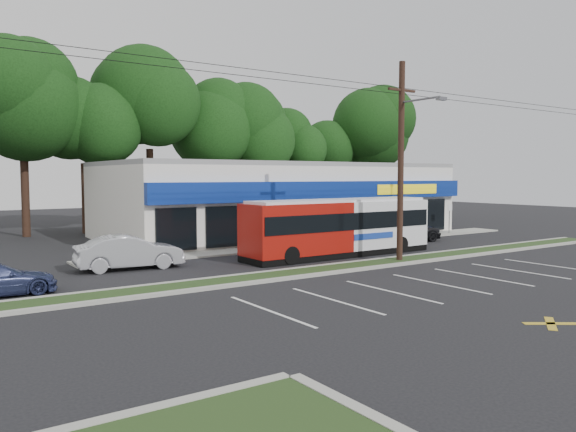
{
  "coord_description": "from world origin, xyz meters",
  "views": [
    {
      "loc": [
        -17.58,
        -19.01,
        4.34
      ],
      "look_at": [
        -1.1,
        5.0,
        2.27
      ],
      "focal_mm": 35.0,
      "sensor_mm": 36.0,
      "label": 1
    }
  ],
  "objects_px": {
    "car_silver": "(129,252)",
    "sign_post": "(450,213)",
    "pedestrian_a": "(368,230)",
    "pedestrian_b": "(349,230)",
    "metrobus": "(340,226)",
    "lamp_post": "(400,200)",
    "car_dark": "(404,229)",
    "utility_pole": "(400,155)"
  },
  "relations": [
    {
      "from": "car_silver",
      "to": "sign_post",
      "type": "bearing_deg",
      "value": -79.05
    },
    {
      "from": "pedestrian_a",
      "to": "pedestrian_b",
      "type": "distance_m",
      "value": 1.81
    },
    {
      "from": "metrobus",
      "to": "car_silver",
      "type": "xyz_separation_m",
      "value": [
        -10.97,
        2.08,
        -0.83
      ]
    },
    {
      "from": "lamp_post",
      "to": "sign_post",
      "type": "height_order",
      "value": "lamp_post"
    },
    {
      "from": "sign_post",
      "to": "car_silver",
      "type": "distance_m",
      "value": 25.09
    },
    {
      "from": "sign_post",
      "to": "car_silver",
      "type": "relative_size",
      "value": 0.46
    },
    {
      "from": "lamp_post",
      "to": "car_dark",
      "type": "relative_size",
      "value": 0.85
    },
    {
      "from": "lamp_post",
      "to": "sign_post",
      "type": "distance_m",
      "value": 5.13
    },
    {
      "from": "lamp_post",
      "to": "car_silver",
      "type": "bearing_deg",
      "value": -173.67
    },
    {
      "from": "metrobus",
      "to": "pedestrian_a",
      "type": "height_order",
      "value": "metrobus"
    },
    {
      "from": "metrobus",
      "to": "lamp_post",
      "type": "bearing_deg",
      "value": 24.93
    },
    {
      "from": "pedestrian_b",
      "to": "pedestrian_a",
      "type": "bearing_deg",
      "value": -144.36
    },
    {
      "from": "lamp_post",
      "to": "metrobus",
      "type": "distance_m",
      "value": 10.06
    },
    {
      "from": "lamp_post",
      "to": "pedestrian_b",
      "type": "distance_m",
      "value": 5.36
    },
    {
      "from": "car_silver",
      "to": "pedestrian_b",
      "type": "distance_m",
      "value": 15.07
    },
    {
      "from": "lamp_post",
      "to": "pedestrian_a",
      "type": "xyz_separation_m",
      "value": [
        -3.24,
        -0.3,
        -1.88
      ]
    },
    {
      "from": "utility_pole",
      "to": "metrobus",
      "type": "height_order",
      "value": "utility_pole"
    },
    {
      "from": "metrobus",
      "to": "car_dark",
      "type": "xyz_separation_m",
      "value": [
        7.77,
        2.65,
        -0.78
      ]
    },
    {
      "from": "car_dark",
      "to": "pedestrian_b",
      "type": "height_order",
      "value": "pedestrian_b"
    },
    {
      "from": "pedestrian_b",
      "to": "car_dark",
      "type": "bearing_deg",
      "value": -166.53
    },
    {
      "from": "lamp_post",
      "to": "sign_post",
      "type": "xyz_separation_m",
      "value": [
        5.0,
        -0.23,
        -1.12
      ]
    },
    {
      "from": "sign_post",
      "to": "pedestrian_a",
      "type": "height_order",
      "value": "sign_post"
    },
    {
      "from": "sign_post",
      "to": "pedestrian_b",
      "type": "xyz_separation_m",
      "value": [
        -10.04,
        -0.21,
        -0.67
      ]
    },
    {
      "from": "utility_pole",
      "to": "pedestrian_a",
      "type": "height_order",
      "value": "utility_pole"
    },
    {
      "from": "metrobus",
      "to": "pedestrian_b",
      "type": "relative_size",
      "value": 6.52
    },
    {
      "from": "metrobus",
      "to": "pedestrian_a",
      "type": "xyz_separation_m",
      "value": [
        5.8,
        4.0,
        -0.85
      ]
    },
    {
      "from": "utility_pole",
      "to": "pedestrian_b",
      "type": "bearing_deg",
      "value": 67.17
    },
    {
      "from": "sign_post",
      "to": "car_silver",
      "type": "bearing_deg",
      "value": -175.44
    },
    {
      "from": "car_dark",
      "to": "car_silver",
      "type": "distance_m",
      "value": 18.74
    },
    {
      "from": "utility_pole",
      "to": "car_dark",
      "type": "relative_size",
      "value": 9.97
    },
    {
      "from": "utility_pole",
      "to": "metrobus",
      "type": "xyz_separation_m",
      "value": [
        -0.86,
        3.57,
        -3.78
      ]
    },
    {
      "from": "metrobus",
      "to": "pedestrian_b",
      "type": "height_order",
      "value": "metrobus"
    },
    {
      "from": "lamp_post",
      "to": "sign_post",
      "type": "bearing_deg",
      "value": -2.58
    },
    {
      "from": "pedestrian_a",
      "to": "pedestrian_b",
      "type": "bearing_deg",
      "value": -36.29
    },
    {
      "from": "utility_pole",
      "to": "car_dark",
      "type": "xyz_separation_m",
      "value": [
        6.9,
        6.23,
        -4.56
      ]
    },
    {
      "from": "pedestrian_a",
      "to": "metrobus",
      "type": "bearing_deg",
      "value": -6.07
    },
    {
      "from": "metrobus",
      "to": "car_silver",
      "type": "bearing_deg",
      "value": 168.72
    },
    {
      "from": "sign_post",
      "to": "car_silver",
      "type": "xyz_separation_m",
      "value": [
        -25.0,
        -1.99,
        -0.75
      ]
    },
    {
      "from": "car_silver",
      "to": "pedestrian_b",
      "type": "xyz_separation_m",
      "value": [
        14.96,
        1.78,
        0.08
      ]
    },
    {
      "from": "metrobus",
      "to": "car_silver",
      "type": "relative_size",
      "value": 2.36
    },
    {
      "from": "pedestrian_b",
      "to": "lamp_post",
      "type": "bearing_deg",
      "value": -143.78
    },
    {
      "from": "pedestrian_a",
      "to": "pedestrian_b",
      "type": "relative_size",
      "value": 0.89
    }
  ]
}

